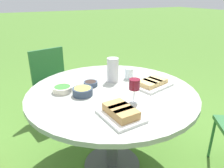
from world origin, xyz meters
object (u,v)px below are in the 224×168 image
(dining_table, at_px, (112,102))
(water_pitcher, at_px, (113,70))
(chair_near_left, at_px, (53,79))
(wine_glass, at_px, (134,85))

(dining_table, height_order, water_pitcher, water_pitcher)
(chair_near_left, height_order, wine_glass, wine_glass)
(dining_table, distance_m, chair_near_left, 1.18)
(dining_table, height_order, chair_near_left, chair_near_left)
(chair_near_left, bearing_deg, water_pitcher, 109.36)
(water_pitcher, height_order, wine_glass, water_pitcher)
(chair_near_left, xyz_separation_m, wine_glass, (-0.28, 1.40, 0.39))
(chair_near_left, bearing_deg, dining_table, 101.49)
(wine_glass, bearing_deg, water_pitcher, -97.24)
(chair_near_left, distance_m, wine_glass, 1.48)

